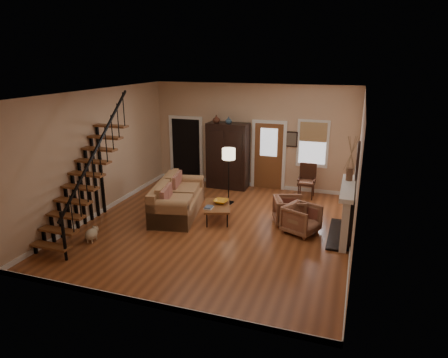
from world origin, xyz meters
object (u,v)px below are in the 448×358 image
(coffee_table, at_px, (217,212))
(floor_lamp, at_px, (229,176))
(side_chair, at_px, (307,181))
(armchair_left, at_px, (301,219))
(sofa, at_px, (178,198))
(armchair_right, at_px, (289,211))
(armoire, at_px, (228,156))

(coffee_table, xyz_separation_m, floor_lamp, (-0.11, 1.28, 0.61))
(side_chair, bearing_deg, floor_lamp, -149.28)
(armchair_left, bearing_deg, sofa, 110.62)
(armchair_right, bearing_deg, armchair_left, -160.97)
(armoire, height_order, armchair_left, armoire)
(armchair_right, bearing_deg, sofa, 76.30)
(sofa, bearing_deg, coffee_table, -15.42)
(sofa, distance_m, coffee_table, 1.18)
(coffee_table, bearing_deg, sofa, 176.63)
(armoire, bearing_deg, armchair_right, -44.10)
(sofa, bearing_deg, armchair_right, -6.22)
(armoire, relative_size, side_chair, 2.06)
(armchair_left, relative_size, floor_lamp, 0.47)
(coffee_table, height_order, armchair_left, armchair_left)
(coffee_table, relative_size, armchair_right, 1.42)
(floor_lamp, distance_m, side_chair, 2.42)
(sofa, distance_m, armchair_left, 3.34)
(armoire, height_order, armchair_right, armoire)
(sofa, relative_size, coffee_table, 2.20)
(armoire, xyz_separation_m, floor_lamp, (0.49, -1.42, -0.24))
(armoire, height_order, side_chair, armoire)
(sofa, height_order, armchair_right, sofa)
(armoire, height_order, coffee_table, armoire)
(coffee_table, xyz_separation_m, side_chair, (1.95, 2.50, 0.30))
(coffee_table, bearing_deg, armchair_left, -2.64)
(armchair_left, bearing_deg, floor_lamp, 82.51)
(armchair_right, xyz_separation_m, floor_lamp, (-1.92, 0.91, 0.47))
(armoire, relative_size, floor_lamp, 1.29)
(sofa, xyz_separation_m, side_chair, (3.10, 2.43, 0.06))
(armoire, bearing_deg, floor_lamp, -71.03)
(armoire, relative_size, armchair_left, 2.74)
(sofa, xyz_separation_m, floor_lamp, (1.04, 1.21, 0.37))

